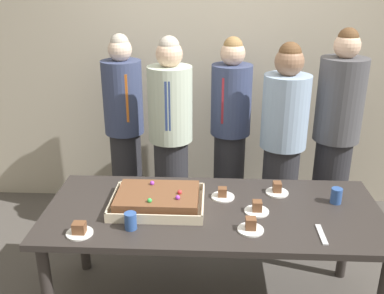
{
  "coord_description": "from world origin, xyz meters",
  "views": [
    {
      "loc": [
        -0.01,
        -2.38,
        2.09
      ],
      "look_at": [
        -0.14,
        0.15,
        1.09
      ],
      "focal_mm": 41.11,
      "sensor_mm": 36.0,
      "label": 1
    }
  ],
  "objects_px": {
    "plated_slice_far_right": "(251,227)",
    "person_striped_tie_right": "(171,142)",
    "plated_slice_far_left": "(79,230)",
    "person_green_shirt_behind": "(283,146)",
    "drink_cup_middle": "(131,221)",
    "person_left_edge_reaching": "(230,131)",
    "plated_slice_near_left": "(277,190)",
    "sheet_cake": "(158,200)",
    "cake_server_utensil": "(322,234)",
    "person_far_right_suit": "(336,136)",
    "person_serving_front": "(125,128)",
    "party_table": "(213,220)",
    "plated_slice_center_front": "(257,209)",
    "drink_cup_nearest": "(336,196)",
    "plated_slice_near_right": "(223,195)"
  },
  "relations": [
    {
      "from": "plated_slice_far_right",
      "to": "person_striped_tie_right",
      "type": "height_order",
      "value": "person_striped_tie_right"
    },
    {
      "from": "plated_slice_far_left",
      "to": "person_green_shirt_behind",
      "type": "relative_size",
      "value": 0.09
    },
    {
      "from": "drink_cup_middle",
      "to": "person_left_edge_reaching",
      "type": "relative_size",
      "value": 0.06
    },
    {
      "from": "plated_slice_near_left",
      "to": "plated_slice_far_right",
      "type": "xyz_separation_m",
      "value": [
        -0.21,
        -0.47,
        0.0
      ]
    },
    {
      "from": "sheet_cake",
      "to": "person_left_edge_reaching",
      "type": "xyz_separation_m",
      "value": [
        0.48,
        1.12,
        0.06
      ]
    },
    {
      "from": "plated_slice_near_left",
      "to": "cake_server_utensil",
      "type": "height_order",
      "value": "plated_slice_near_left"
    },
    {
      "from": "plated_slice_near_left",
      "to": "plated_slice_far_right",
      "type": "relative_size",
      "value": 1.0
    },
    {
      "from": "person_far_right_suit",
      "to": "person_left_edge_reaching",
      "type": "height_order",
      "value": "person_far_right_suit"
    },
    {
      "from": "drink_cup_middle",
      "to": "person_serving_front",
      "type": "height_order",
      "value": "person_serving_front"
    },
    {
      "from": "plated_slice_far_left",
      "to": "plated_slice_near_left",
      "type": "bearing_deg",
      "value": 25.38
    },
    {
      "from": "party_table",
      "to": "person_serving_front",
      "type": "height_order",
      "value": "person_serving_front"
    },
    {
      "from": "person_green_shirt_behind",
      "to": "plated_slice_far_right",
      "type": "bearing_deg",
      "value": 30.9
    },
    {
      "from": "plated_slice_center_front",
      "to": "person_serving_front",
      "type": "distance_m",
      "value": 1.57
    },
    {
      "from": "person_left_edge_reaching",
      "to": "person_serving_front",
      "type": "bearing_deg",
      "value": -67.61
    },
    {
      "from": "sheet_cake",
      "to": "plated_slice_far_left",
      "type": "relative_size",
      "value": 3.81
    },
    {
      "from": "person_left_edge_reaching",
      "to": "cake_server_utensil",
      "type": "bearing_deg",
      "value": 41.68
    },
    {
      "from": "plated_slice_far_left",
      "to": "plated_slice_center_front",
      "type": "height_order",
      "value": "same"
    },
    {
      "from": "plated_slice_near_left",
      "to": "cake_server_utensil",
      "type": "relative_size",
      "value": 0.75
    },
    {
      "from": "plated_slice_far_right",
      "to": "person_far_right_suit",
      "type": "bearing_deg",
      "value": 57.25
    },
    {
      "from": "drink_cup_nearest",
      "to": "person_serving_front",
      "type": "height_order",
      "value": "person_serving_front"
    },
    {
      "from": "plated_slice_far_left",
      "to": "person_serving_front",
      "type": "bearing_deg",
      "value": 90.99
    },
    {
      "from": "party_table",
      "to": "drink_cup_nearest",
      "type": "relative_size",
      "value": 20.68
    },
    {
      "from": "plated_slice_near_right",
      "to": "plated_slice_far_left",
      "type": "height_order",
      "value": "plated_slice_far_left"
    },
    {
      "from": "person_green_shirt_behind",
      "to": "person_far_right_suit",
      "type": "bearing_deg",
      "value": 154.82
    },
    {
      "from": "plated_slice_far_right",
      "to": "person_far_right_suit",
      "type": "height_order",
      "value": "person_far_right_suit"
    },
    {
      "from": "plated_slice_near_right",
      "to": "person_striped_tie_right",
      "type": "height_order",
      "value": "person_striped_tie_right"
    },
    {
      "from": "plated_slice_far_left",
      "to": "person_far_right_suit",
      "type": "xyz_separation_m",
      "value": [
        1.71,
        1.26,
        0.13
      ]
    },
    {
      "from": "party_table",
      "to": "plated_slice_near_left",
      "type": "distance_m",
      "value": 0.49
    },
    {
      "from": "drink_cup_nearest",
      "to": "person_striped_tie_right",
      "type": "xyz_separation_m",
      "value": [
        -1.11,
        0.68,
        0.08
      ]
    },
    {
      "from": "plated_slice_far_right",
      "to": "drink_cup_nearest",
      "type": "bearing_deg",
      "value": 31.8
    },
    {
      "from": "drink_cup_middle",
      "to": "person_striped_tie_right",
      "type": "bearing_deg",
      "value": 82.85
    },
    {
      "from": "plated_slice_near_right",
      "to": "person_serving_front",
      "type": "relative_size",
      "value": 0.09
    },
    {
      "from": "person_green_shirt_behind",
      "to": "person_left_edge_reaching",
      "type": "distance_m",
      "value": 0.51
    },
    {
      "from": "person_far_right_suit",
      "to": "plated_slice_far_left",
      "type": "bearing_deg",
      "value": 1.25
    },
    {
      "from": "plated_slice_near_right",
      "to": "person_green_shirt_behind",
      "type": "height_order",
      "value": "person_green_shirt_behind"
    },
    {
      "from": "plated_slice_far_right",
      "to": "plated_slice_center_front",
      "type": "relative_size",
      "value": 1.0
    },
    {
      "from": "cake_server_utensil",
      "to": "person_far_right_suit",
      "type": "distance_m",
      "value": 1.26
    },
    {
      "from": "drink_cup_middle",
      "to": "person_far_right_suit",
      "type": "relative_size",
      "value": 0.06
    },
    {
      "from": "sheet_cake",
      "to": "person_left_edge_reaching",
      "type": "relative_size",
      "value": 0.35
    },
    {
      "from": "plated_slice_center_front",
      "to": "drink_cup_middle",
      "type": "distance_m",
      "value": 0.77
    },
    {
      "from": "sheet_cake",
      "to": "drink_cup_nearest",
      "type": "xyz_separation_m",
      "value": [
        1.12,
        0.1,
        0.0
      ]
    },
    {
      "from": "plated_slice_near_left",
      "to": "person_green_shirt_behind",
      "type": "relative_size",
      "value": 0.09
    },
    {
      "from": "plated_slice_center_front",
      "to": "party_table",
      "type": "bearing_deg",
      "value": 175.3
    },
    {
      "from": "sheet_cake",
      "to": "drink_cup_nearest",
      "type": "height_order",
      "value": "sheet_cake"
    },
    {
      "from": "drink_cup_middle",
      "to": "person_serving_front",
      "type": "xyz_separation_m",
      "value": [
        -0.3,
        1.4,
        0.07
      ]
    },
    {
      "from": "person_striped_tie_right",
      "to": "person_far_right_suit",
      "type": "xyz_separation_m",
      "value": [
        1.3,
        0.14,
        0.02
      ]
    },
    {
      "from": "sheet_cake",
      "to": "plated_slice_center_front",
      "type": "distance_m",
      "value": 0.61
    },
    {
      "from": "person_striped_tie_right",
      "to": "plated_slice_near_left",
      "type": "bearing_deg",
      "value": 53.75
    },
    {
      "from": "plated_slice_far_right",
      "to": "plated_slice_near_right",
      "type": "bearing_deg",
      "value": 111.46
    },
    {
      "from": "cake_server_utensil",
      "to": "drink_cup_middle",
      "type": "bearing_deg",
      "value": 179.22
    }
  ]
}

